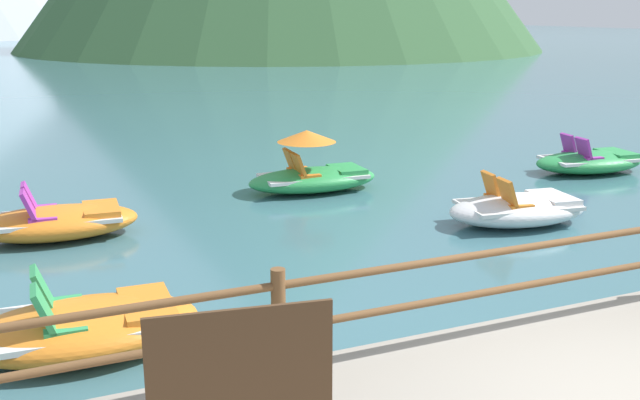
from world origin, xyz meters
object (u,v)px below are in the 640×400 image
Objects in this scene: pedal_boat_2 at (58,222)px; pedal_boat_5 at (518,209)px; pedal_boat_4 at (85,326)px; pedal_boat_6 at (313,172)px; sign_board at (241,376)px; pedal_boat_3 at (590,161)px.

pedal_boat_2 and pedal_boat_5 have the same top height.
pedal_boat_6 is at bearing 48.26° from pedal_boat_4.
pedal_boat_5 is (6.21, 5.13, -0.87)m from sign_board.
pedal_boat_2 is 4.82m from pedal_boat_6.
pedal_boat_4 is at bearing 102.04° from sign_board.
pedal_boat_6 reaches higher than pedal_boat_3.
pedal_boat_6 is at bearing 123.44° from pedal_boat_5.
pedal_boat_4 is at bearing -90.32° from pedal_boat_2.
pedal_boat_4 is 0.96× the size of pedal_boat_5.
pedal_boat_2 is 7.19m from pedal_boat_5.
sign_board reaches higher than pedal_boat_2.
pedal_boat_5 is (6.89, 1.94, 0.00)m from pedal_boat_4.
pedal_boat_3 is (10.05, 7.68, -0.89)m from sign_board.
pedal_boat_5 is 3.98m from pedal_boat_6.
pedal_boat_4 is (-0.02, -4.08, -0.00)m from pedal_boat_2.
pedal_boat_2 is at bearing -165.80° from pedal_boat_6.
pedal_boat_4 is (-0.68, 3.19, -0.88)m from sign_board.
pedal_boat_3 is 1.04× the size of pedal_boat_5.
sign_board is at bearing -140.42° from pedal_boat_5.
pedal_boat_2 is at bearing 162.67° from pedal_boat_5.
pedal_boat_4 is (-10.74, -4.49, 0.01)m from pedal_boat_3.
sign_board is 0.48× the size of pedal_boat_2.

